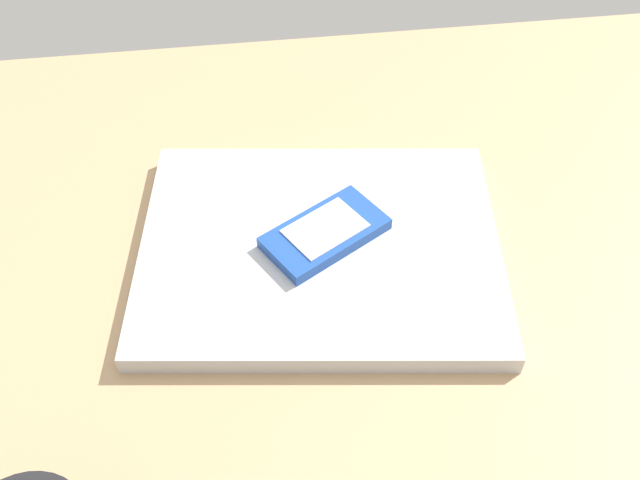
# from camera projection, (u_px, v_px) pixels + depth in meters

# --- Properties ---
(desk_surface) EXTENTS (1.20, 0.80, 0.03)m
(desk_surface) POSITION_uv_depth(u_px,v_px,m) (394.00, 302.00, 0.64)
(desk_surface) COLOR tan
(desk_surface) RESTS_ON ground
(laptop_closed) EXTENTS (0.34, 0.29, 0.02)m
(laptop_closed) POSITION_uv_depth(u_px,v_px,m) (320.00, 248.00, 0.65)
(laptop_closed) COLOR #B7BABC
(laptop_closed) RESTS_ON desk_surface
(cell_phone_on_laptop) EXTENTS (0.12, 0.10, 0.01)m
(cell_phone_on_laptop) POSITION_uv_depth(u_px,v_px,m) (325.00, 233.00, 0.64)
(cell_phone_on_laptop) COLOR #1E479E
(cell_phone_on_laptop) RESTS_ON laptop_closed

